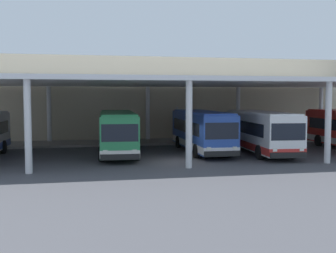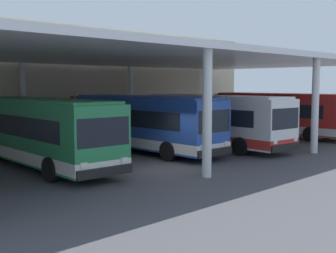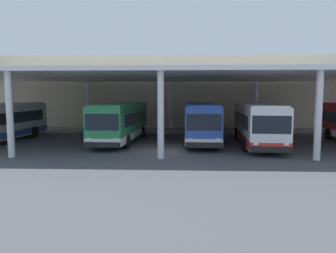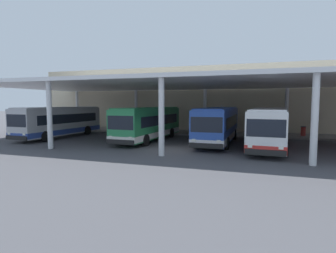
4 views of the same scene
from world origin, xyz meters
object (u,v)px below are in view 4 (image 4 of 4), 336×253
at_px(trash_bin, 303,131).
at_px(bus_far_bay, 269,128).
at_px(bus_second_bay, 149,123).
at_px(bench_waiting, 272,130).
at_px(bus_nearest_bay, 60,121).
at_px(banner_sign, 221,117).
at_px(bus_middle_bay, 218,125).

bearing_deg(trash_bin, bus_far_bay, -113.44).
bearing_deg(bus_second_bay, bench_waiting, 33.31).
bearing_deg(bus_second_bay, bus_nearest_bay, -176.64).
distance_m(bus_nearest_bay, bus_second_bay, 9.81).
bearing_deg(bus_nearest_bay, bus_second_bay, 3.36).
height_order(bus_far_bay, banner_sign, banner_sign).
relative_size(bus_middle_bay, bench_waiting, 5.87).
relative_size(bus_nearest_bay, bench_waiting, 5.92).
xyz_separation_m(bus_nearest_bay, bus_far_bay, (20.55, -0.79, 0.00)).
distance_m(bus_nearest_bay, bus_far_bay, 20.56).
bearing_deg(bus_middle_bay, bench_waiting, 56.37).
bearing_deg(bus_far_bay, banner_sign, 120.58).
bearing_deg(bus_far_bay, trash_bin, 66.56).
bearing_deg(bench_waiting, bus_far_bay, -93.99).
relative_size(bus_far_bay, banner_sign, 3.34).
bearing_deg(banner_sign, trash_bin, 4.04).
xyz_separation_m(bus_second_bay, bus_middle_bay, (6.53, 0.19, 0.00)).
height_order(bus_second_bay, bus_far_bay, same).
xyz_separation_m(bus_middle_bay, trash_bin, (7.93, 6.99, -0.98)).
distance_m(bus_middle_bay, banner_sign, 6.43).
relative_size(bus_nearest_bay, bus_far_bay, 1.00).
height_order(bus_middle_bay, trash_bin, bus_middle_bay).
bearing_deg(bus_nearest_bay, bench_waiting, 20.81).
height_order(bus_nearest_bay, banner_sign, banner_sign).
relative_size(bench_waiting, trash_bin, 1.84).
bearing_deg(bench_waiting, bus_middle_bay, -123.63).
bearing_deg(bench_waiting, bus_second_bay, -146.69).
bearing_deg(bench_waiting, bus_nearest_bay, -159.19).
height_order(bus_nearest_bay, bus_middle_bay, same).
xyz_separation_m(bus_nearest_bay, banner_sign, (15.85, 7.17, 0.32)).
relative_size(bus_second_bay, bench_waiting, 5.92).
bearing_deg(trash_bin, bus_middle_bay, -138.58).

